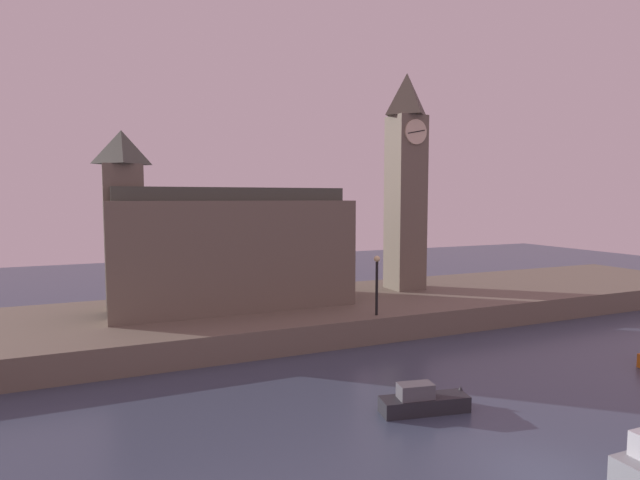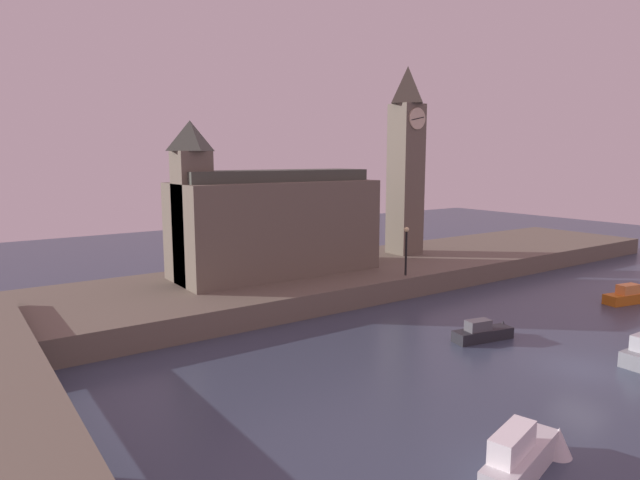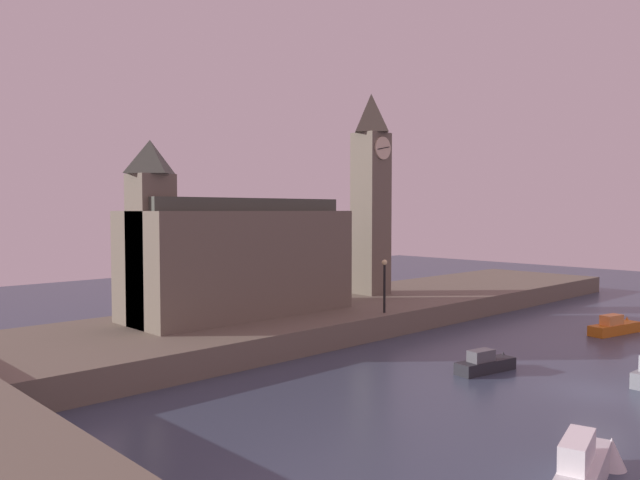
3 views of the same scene
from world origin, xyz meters
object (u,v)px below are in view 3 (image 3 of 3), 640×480
at_px(boat_ferry_white, 587,466).
at_px(boat_patrol_orange, 617,326).
at_px(parliament_hall, 234,257).
at_px(boat_barge_dark, 489,363).
at_px(streetlamp, 384,279).
at_px(clock_tower, 371,191).

distance_m(boat_ferry_white, boat_patrol_orange, 25.79).
distance_m(parliament_hall, boat_barge_dark, 16.96).
bearing_deg(boat_ferry_white, streetlamp, 55.86).
xyz_separation_m(clock_tower, boat_patrol_orange, (5.46, -17.07, -9.29)).
height_order(streetlamp, boat_ferry_white, streetlamp).
bearing_deg(boat_patrol_orange, boat_ferry_white, -161.10).
relative_size(boat_ferry_white, boat_barge_dark, 1.16).
bearing_deg(streetlamp, boat_patrol_orange, -40.99).
relative_size(parliament_hall, boat_patrol_orange, 2.99).
relative_size(boat_ferry_white, boat_patrol_orange, 0.95).
bearing_deg(boat_patrol_orange, parliament_hall, 139.90).
bearing_deg(clock_tower, parliament_hall, -176.92).
bearing_deg(parliament_hall, streetlamp, -38.67).
height_order(streetlamp, boat_patrol_orange, streetlamp).
bearing_deg(parliament_hall, boat_barge_dark, -73.59).
bearing_deg(parliament_hall, clock_tower, 3.08).
distance_m(clock_tower, streetlamp, 11.09).
height_order(clock_tower, boat_patrol_orange, clock_tower).
bearing_deg(streetlamp, clock_tower, 47.20).
xyz_separation_m(clock_tower, streetlamp, (-6.32, -6.83, -6.03)).
bearing_deg(boat_barge_dark, boat_ferry_white, -136.62).
distance_m(parliament_hall, boat_patrol_orange, 25.79).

